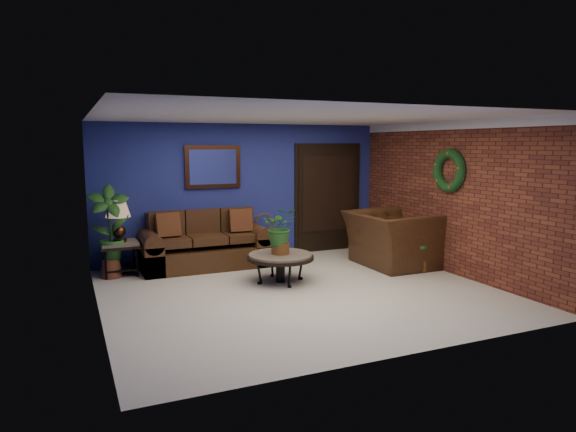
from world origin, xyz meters
name	(u,v)px	position (x,y,z in m)	size (l,w,h in m)	color
floor	(300,291)	(0.00, 0.00, 0.00)	(5.50, 5.50, 0.00)	beige
wall_back	(244,192)	(0.00, 2.50, 1.25)	(5.50, 0.04, 2.50)	navy
wall_left	(95,217)	(-2.75, 0.00, 1.25)	(0.04, 5.00, 2.50)	navy
wall_right_brick	(453,198)	(2.75, 0.00, 1.25)	(0.04, 5.00, 2.50)	brown
ceiling	(301,117)	(0.00, 0.00, 2.50)	(5.50, 5.00, 0.02)	silver
crown_molding	(455,125)	(2.72, 0.00, 2.43)	(0.03, 5.00, 0.14)	white
wall_mirror	(213,167)	(-0.60, 2.46, 1.72)	(1.02, 0.06, 0.77)	#442211
closet_door	(328,198)	(1.75, 2.47, 1.05)	(1.44, 0.06, 2.18)	black
wreath	(449,171)	(2.69, 0.05, 1.70)	(0.72, 0.72, 0.16)	black
sofa	(205,248)	(-0.88, 2.08, 0.32)	(2.19, 0.95, 0.99)	#432713
coffee_table	(280,258)	(-0.07, 0.60, 0.39)	(1.04, 1.04, 0.45)	#56504B
end_table	(120,250)	(-2.30, 2.05, 0.42)	(0.61, 0.61, 0.55)	#56504B
table_lamp	(118,216)	(-2.30, 2.05, 0.98)	(0.40, 0.40, 0.66)	#442211
side_chair	(265,234)	(0.27, 2.11, 0.49)	(0.44, 0.44, 0.87)	#583819
armchair	(392,239)	(2.15, 0.83, 0.47)	(1.46, 1.27, 0.95)	#432713
coffee_plant	(280,229)	(-0.07, 0.60, 0.84)	(0.65, 0.61, 0.72)	brown
floor_plant	(421,245)	(2.35, 0.27, 0.46)	(0.43, 0.37, 0.87)	brown
tall_plant	(109,228)	(-2.45, 1.95, 0.81)	(0.68, 0.48, 1.49)	brown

